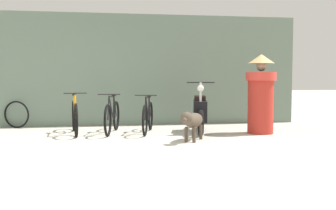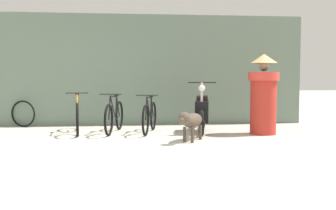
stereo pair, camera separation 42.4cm
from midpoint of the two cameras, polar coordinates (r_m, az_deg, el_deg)
The scene contains 9 objects.
ground_plane at distance 6.82m, azimuth -6.52°, elevation -6.08°, with size 60.00×60.00×0.00m, color #B7B2A5.
shop_wall_back at distance 9.97m, azimuth -6.39°, elevation 5.07°, with size 9.58×0.20×2.78m.
bicycle_0 at distance 8.61m, azimuth -11.64°, elevation -1.63°, with size 0.46×1.70×0.89m.
bicycle_1 at distance 8.56m, azimuth -6.39°, elevation -1.68°, with size 0.48×1.66×0.86m.
bicycle_2 at distance 8.50m, azimuth -1.26°, elevation -1.74°, with size 0.51×1.57×0.84m.
motorcycle at distance 8.62m, azimuth 6.37°, elevation -1.08°, with size 0.60×1.75×1.11m.
stray_dog at distance 7.34m, azimuth 5.04°, elevation -2.32°, with size 0.71×1.08×0.58m.
person_in_robes at distance 8.56m, azimuth 15.06°, elevation 1.61°, with size 0.90×0.90×1.69m.
spare_tire_right at distance 10.03m, azimuth -19.15°, elevation -1.21°, with size 0.62×0.26×0.65m.
Camera 2 is at (0.29, -6.75, 1.18)m, focal length 42.00 mm.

